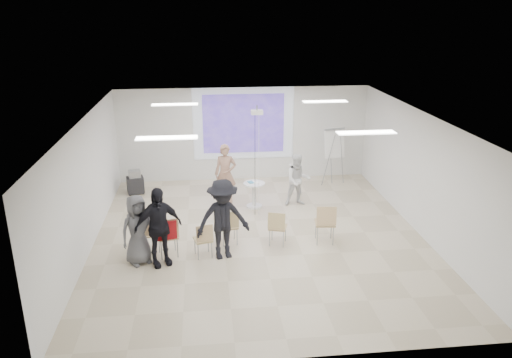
{
  "coord_description": "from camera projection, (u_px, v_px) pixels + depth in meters",
  "views": [
    {
      "loc": [
        -1.29,
        -11.07,
        5.4
      ],
      "look_at": [
        0.0,
        0.8,
        1.25
      ],
      "focal_mm": 35.0,
      "sensor_mm": 36.0,
      "label": 1
    }
  ],
  "objects": [
    {
      "name": "chair_right_inner",
      "position": [
        277.0,
        225.0,
        11.74
      ],
      "size": [
        0.52,
        0.54,
        0.87
      ],
      "rotation": [
        0.0,
        0.0,
        -0.32
      ],
      "color": "tan",
      "rests_on": "floor"
    },
    {
      "name": "flipchart_easel",
      "position": [
        334.0,
        144.0,
        15.54
      ],
      "size": [
        0.78,
        0.6,
        1.82
      ],
      "rotation": [
        0.0,
        0.0,
        0.21
      ],
      "color": "gray",
      "rests_on": "floor"
    },
    {
      "name": "chair_center",
      "position": [
        229.0,
        224.0,
        11.78
      ],
      "size": [
        0.47,
        0.5,
        0.88
      ],
      "rotation": [
        0.0,
        0.0,
        0.14
      ],
      "color": "tan",
      "rests_on": "floor"
    },
    {
      "name": "pedestal_table",
      "position": [
        254.0,
        193.0,
        14.03
      ],
      "size": [
        0.74,
        0.74,
        0.75
      ],
      "rotation": [
        0.0,
        0.0,
        0.27
      ],
      "color": "white",
      "rests_on": "floor"
    },
    {
      "name": "player_left",
      "position": [
        225.0,
        170.0,
        14.21
      ],
      "size": [
        0.79,
        0.61,
        1.95
      ],
      "primitive_type": "imported",
      "rotation": [
        0.0,
        0.0,
        -0.19
      ],
      "color": "#A77B66",
      "rests_on": "floor"
    },
    {
      "name": "av_cart",
      "position": [
        135.0,
        183.0,
        15.09
      ],
      "size": [
        0.56,
        0.49,
        0.73
      ],
      "rotation": [
        0.0,
        0.0,
        0.24
      ],
      "color": "black",
      "rests_on": "floor"
    },
    {
      "name": "audience_outer",
      "position": [
        137.0,
        226.0,
        10.82
      ],
      "size": [
        1.04,
        0.94,
        1.78
      ],
      "primitive_type": "imported",
      "rotation": [
        0.0,
        0.0,
        0.54
      ],
      "color": "#5C5C61",
      "rests_on": "floor"
    },
    {
      "name": "chair_left_inner",
      "position": [
        204.0,
        238.0,
        11.17
      ],
      "size": [
        0.48,
        0.5,
        0.83
      ],
      "rotation": [
        0.0,
        0.0,
        0.24
      ],
      "color": "tan",
      "rests_on": "floor"
    },
    {
      "name": "laptop",
      "position": [
        203.0,
        238.0,
        11.26
      ],
      "size": [
        0.35,
        0.29,
        0.02
      ],
      "primitive_type": "imported",
      "rotation": [
        0.0,
        0.0,
        3.38
      ],
      "color": "black",
      "rests_on": "chair_left_inner"
    },
    {
      "name": "audience_mid",
      "position": [
        223.0,
        214.0,
        11.0
      ],
      "size": [
        1.49,
        1.02,
        2.11
      ],
      "primitive_type": "imported",
      "rotation": [
        0.0,
        0.0,
        0.22
      ],
      "color": "black",
      "rests_on": "floor"
    },
    {
      "name": "chair_left_mid",
      "position": [
        168.0,
        234.0,
        11.18
      ],
      "size": [
        0.54,
        0.57,
        0.96
      ],
      "rotation": [
        0.0,
        0.0,
        0.22
      ],
      "color": "tan",
      "rests_on": "floor"
    },
    {
      "name": "fluor_panel_se",
      "position": [
        366.0,
        133.0,
        10.12
      ],
      "size": [
        1.2,
        0.3,
        0.02
      ],
      "primitive_type": "cube",
      "color": "white",
      "rests_on": "ceiling"
    },
    {
      "name": "player_right",
      "position": [
        298.0,
        177.0,
        14.07
      ],
      "size": [
        0.83,
        0.67,
        1.66
      ],
      "primitive_type": "imported",
      "rotation": [
        0.0,
        0.0,
        0.04
      ],
      "color": "white",
      "rests_on": "floor"
    },
    {
      "name": "projection_image",
      "position": [
        244.0,
        124.0,
        15.89
      ],
      "size": [
        2.6,
        0.01,
        1.9
      ],
      "primitive_type": "cube",
      "color": "#452FA1",
      "rests_on": "wall_back"
    },
    {
      "name": "controller_left",
      "position": [
        231.0,
        157.0,
        14.36
      ],
      "size": [
        0.07,
        0.14,
        0.04
      ],
      "primitive_type": "cube",
      "rotation": [
        0.0,
        0.0,
        -0.19
      ],
      "color": "silver",
      "rests_on": "player_left"
    },
    {
      "name": "floor",
      "position": [
        259.0,
        239.0,
        12.32
      ],
      "size": [
        8.0,
        9.0,
        0.1
      ],
      "primitive_type": "cube",
      "color": "beige",
      "rests_on": "ground"
    },
    {
      "name": "red_jacket",
      "position": [
        166.0,
        230.0,
        10.99
      ],
      "size": [
        0.46,
        0.19,
        0.42
      ],
      "primitive_type": "cube",
      "rotation": [
        0.0,
        0.0,
        0.22
      ],
      "color": "maroon",
      "rests_on": "chair_left_mid"
    },
    {
      "name": "wall_left",
      "position": [
        84.0,
        186.0,
        11.39
      ],
      "size": [
        0.1,
        9.0,
        3.0
      ],
      "primitive_type": "cube",
      "color": "silver",
      "rests_on": "floor"
    },
    {
      "name": "wall_back",
      "position": [
        243.0,
        134.0,
        16.08
      ],
      "size": [
        8.0,
        0.1,
        3.0
      ],
      "primitive_type": "cube",
      "color": "silver",
      "rests_on": "floor"
    },
    {
      "name": "projection_halo",
      "position": [
        244.0,
        124.0,
        15.9
      ],
      "size": [
        3.2,
        0.01,
        2.3
      ],
      "primitive_type": "cube",
      "color": "silver",
      "rests_on": "wall_back"
    },
    {
      "name": "chair_far_left",
      "position": [
        146.0,
        232.0,
        11.45
      ],
      "size": [
        0.38,
        0.41,
        0.82
      ],
      "rotation": [
        0.0,
        0.0,
        -0.01
      ],
      "color": "tan",
      "rests_on": "floor"
    },
    {
      "name": "fluor_panel_nw",
      "position": [
        175.0,
        104.0,
        13.0
      ],
      "size": [
        1.2,
        0.3,
        0.02
      ],
      "primitive_type": "cube",
      "color": "white",
      "rests_on": "ceiling"
    },
    {
      "name": "fluor_panel_sw",
      "position": [
        167.0,
        138.0,
        9.71
      ],
      "size": [
        1.2,
        0.3,
        0.02
      ],
      "primitive_type": "cube",
      "color": "white",
      "rests_on": "ceiling"
    },
    {
      "name": "controller_right",
      "position": [
        290.0,
        165.0,
        14.19
      ],
      "size": [
        0.04,
        0.12,
        0.04
      ],
      "primitive_type": "cube",
      "rotation": [
        0.0,
        0.0,
        0.04
      ],
      "color": "white",
      "rests_on": "player_right"
    },
    {
      "name": "audience_left",
      "position": [
        158.0,
        221.0,
        10.7
      ],
      "size": [
        1.38,
        1.13,
        2.06
      ],
      "primitive_type": "imported",
      "rotation": [
        0.0,
        0.0,
        0.41
      ],
      "color": "black",
      "rests_on": "floor"
    },
    {
      "name": "chair_right_far",
      "position": [
        325.0,
        221.0,
        11.8
      ],
      "size": [
        0.52,
        0.55,
        0.99
      ],
      "rotation": [
        0.0,
        0.0,
        -0.12
      ],
      "color": "tan",
      "rests_on": "floor"
    },
    {
      "name": "fluor_panel_ne",
      "position": [
        325.0,
        101.0,
        13.41
      ],
      "size": [
        1.2,
        0.3,
        0.02
      ],
      "primitive_type": "cube",
      "color": "white",
      "rests_on": "ceiling"
    },
    {
      "name": "wall_right",
      "position": [
        424.0,
        174.0,
        12.22
      ],
      "size": [
        0.1,
        9.0,
        3.0
      ],
      "primitive_type": "cube",
      "color": "silver",
      "rests_on": "floor"
    },
    {
      "name": "ceiling_projector",
      "position": [
        257.0,
        117.0,
        12.83
      ],
      "size": [
        0.3,
        0.25,
        3.0
      ],
      "color": "white",
      "rests_on": "ceiling"
    },
    {
      "name": "ceiling",
      "position": [
        260.0,
        116.0,
        11.3
      ],
      "size": [
        8.0,
        9.0,
        0.1
      ],
      "primitive_type": "cube",
      "color": "white",
      "rests_on": "wall_back"
    }
  ]
}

